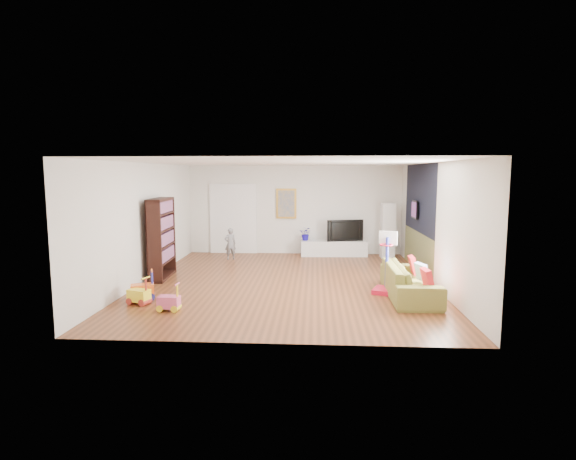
# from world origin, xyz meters

# --- Properties ---
(floor) EXTENTS (6.50, 7.50, 0.00)m
(floor) POSITION_xyz_m (0.00, 0.00, 0.00)
(floor) COLOR brown
(floor) RESTS_ON ground
(ceiling) EXTENTS (6.50, 7.50, 0.00)m
(ceiling) POSITION_xyz_m (0.00, 0.00, 2.70)
(ceiling) COLOR white
(ceiling) RESTS_ON ground
(wall_back) EXTENTS (6.50, 0.00, 2.70)m
(wall_back) POSITION_xyz_m (0.00, 3.75, 1.35)
(wall_back) COLOR silver
(wall_back) RESTS_ON ground
(wall_front) EXTENTS (6.50, 0.00, 2.70)m
(wall_front) POSITION_xyz_m (0.00, -3.75, 1.35)
(wall_front) COLOR silver
(wall_front) RESTS_ON ground
(wall_left) EXTENTS (0.00, 7.50, 2.70)m
(wall_left) POSITION_xyz_m (-3.25, 0.00, 1.35)
(wall_left) COLOR silver
(wall_left) RESTS_ON ground
(wall_right) EXTENTS (0.00, 7.50, 2.70)m
(wall_right) POSITION_xyz_m (3.25, 0.00, 1.35)
(wall_right) COLOR silver
(wall_right) RESTS_ON ground
(navy_accent) EXTENTS (0.01, 3.20, 1.70)m
(navy_accent) POSITION_xyz_m (3.23, 1.40, 1.85)
(navy_accent) COLOR black
(navy_accent) RESTS_ON wall_right
(olive_wainscot) EXTENTS (0.01, 3.20, 1.00)m
(olive_wainscot) POSITION_xyz_m (3.23, 1.40, 0.50)
(olive_wainscot) COLOR brown
(olive_wainscot) RESTS_ON wall_right
(doorway) EXTENTS (1.45, 0.06, 2.10)m
(doorway) POSITION_xyz_m (-1.90, 3.71, 1.05)
(doorway) COLOR white
(doorway) RESTS_ON ground
(painting_back) EXTENTS (0.62, 0.06, 0.92)m
(painting_back) POSITION_xyz_m (-0.25, 3.71, 1.55)
(painting_back) COLOR gold
(painting_back) RESTS_ON wall_back
(artwork_right) EXTENTS (0.04, 0.56, 0.46)m
(artwork_right) POSITION_xyz_m (3.17, 1.60, 1.55)
(artwork_right) COLOR #7F3F8C
(artwork_right) RESTS_ON wall_right
(media_console) EXTENTS (2.00, 0.59, 0.46)m
(media_console) POSITION_xyz_m (1.20, 3.41, 0.23)
(media_console) COLOR silver
(media_console) RESTS_ON ground
(tall_cabinet) EXTENTS (0.40, 0.40, 1.61)m
(tall_cabinet) POSITION_xyz_m (2.76, 3.18, 0.81)
(tall_cabinet) COLOR silver
(tall_cabinet) RESTS_ON ground
(bookshelf) EXTENTS (0.42, 1.31, 1.89)m
(bookshelf) POSITION_xyz_m (-2.99, 0.29, 0.94)
(bookshelf) COLOR black
(bookshelf) RESTS_ON ground
(sofa) EXTENTS (0.89, 2.23, 0.65)m
(sofa) POSITION_xyz_m (2.54, -1.06, 0.32)
(sofa) COLOR olive
(sofa) RESTS_ON ground
(basketball_hoop) EXTENTS (0.61, 0.66, 1.28)m
(basketball_hoop) POSITION_xyz_m (2.08, -0.81, 0.64)
(basketball_hoop) COLOR red
(basketball_hoop) RESTS_ON ground
(ride_on_yellow) EXTENTS (0.46, 0.36, 0.53)m
(ride_on_yellow) POSITION_xyz_m (-2.69, -1.91, 0.27)
(ride_on_yellow) COLOR yellow
(ride_on_yellow) RESTS_ON ground
(ride_on_orange) EXTENTS (0.51, 0.41, 0.58)m
(ride_on_orange) POSITION_xyz_m (-2.74, -1.61, 0.29)
(ride_on_orange) COLOR orange
(ride_on_orange) RESTS_ON ground
(ride_on_pink) EXTENTS (0.39, 0.26, 0.51)m
(ride_on_pink) POSITION_xyz_m (-1.99, -2.28, 0.25)
(ride_on_pink) COLOR #E25884
(ride_on_pink) RESTS_ON ground
(child) EXTENTS (0.39, 0.34, 0.91)m
(child) POSITION_xyz_m (-1.80, 2.64, 0.45)
(child) COLOR slate
(child) RESTS_ON ground
(tv) EXTENTS (1.11, 0.43, 0.64)m
(tv) POSITION_xyz_m (1.50, 3.41, 0.78)
(tv) COLOR black
(tv) RESTS_ON media_console
(vase_plant) EXTENTS (0.43, 0.40, 0.40)m
(vase_plant) POSITION_xyz_m (0.36, 3.42, 0.66)
(vase_plant) COLOR #130A88
(vase_plant) RESTS_ON media_console
(pillow_left) EXTENTS (0.13, 0.40, 0.40)m
(pillow_left) POSITION_xyz_m (2.72, -1.73, 0.51)
(pillow_left) COLOR red
(pillow_left) RESTS_ON sofa
(pillow_center) EXTENTS (0.19, 0.37, 0.36)m
(pillow_center) POSITION_xyz_m (2.76, -1.10, 0.51)
(pillow_center) COLOR white
(pillow_center) RESTS_ON sofa
(pillow_right) EXTENTS (0.11, 0.39, 0.39)m
(pillow_right) POSITION_xyz_m (2.74, -0.41, 0.51)
(pillow_right) COLOR #AE1D23
(pillow_right) RESTS_ON sofa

